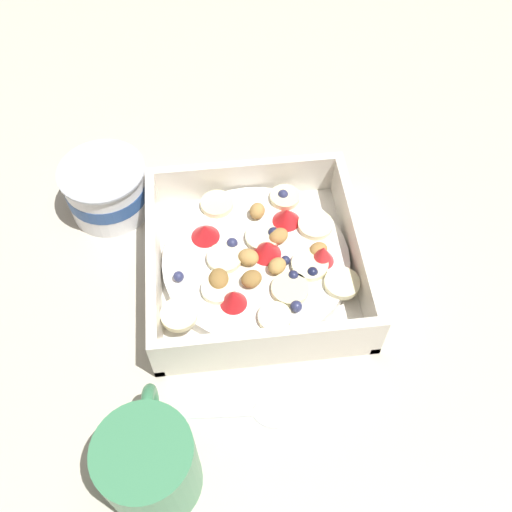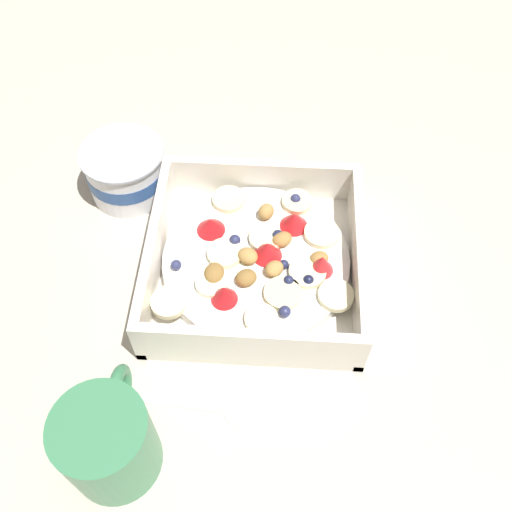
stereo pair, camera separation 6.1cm
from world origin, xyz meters
The scene contains 5 objects.
ground_plane centered at (0.00, 0.00, 0.00)m, with size 2.40×2.40×0.00m, color beige.
fruit_bowl centered at (0.02, -0.01, 0.02)m, with size 0.22×0.22×0.06m.
spoon centered at (-0.14, 0.02, 0.00)m, with size 0.04×0.17×0.01m.
yogurt_cup centered at (0.13, 0.15, 0.03)m, with size 0.10×0.10×0.06m.
coffee_mug centered at (-0.19, 0.10, 0.05)m, with size 0.11×0.08×0.09m.
Camera 2 is at (-0.33, -0.03, 0.53)m, focal length 40.37 mm.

